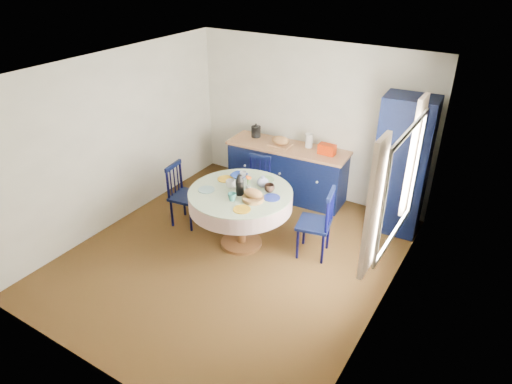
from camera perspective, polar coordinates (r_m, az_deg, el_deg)
floor at (r=6.26m, az=-2.96°, el=-7.98°), size 4.50×4.50×0.00m
ceiling at (r=5.18m, az=-3.67°, el=14.82°), size 4.50×4.50×0.00m
wall_back at (r=7.41m, az=6.77°, el=8.90°), size 4.00×0.02×2.50m
wall_left at (r=6.86m, az=-17.23°, el=6.13°), size 0.02×4.50×2.50m
wall_right at (r=4.88m, az=16.46°, el=-3.27°), size 0.02×4.50×2.50m
window at (r=5.02m, az=17.39°, el=1.11°), size 0.10×1.74×1.45m
kitchen_counter at (r=7.51m, az=3.92°, el=2.72°), size 2.01×0.75×1.12m
pantry_cabinet at (r=6.67m, az=17.73°, el=3.06°), size 0.73×0.55×2.00m
dining_table at (r=6.10m, az=-1.88°, el=-1.00°), size 1.39×1.39×1.12m
chair_left at (r=6.81m, az=-9.03°, el=-0.28°), size 0.46×0.47×0.95m
chair_far at (r=7.12m, az=0.13°, el=1.12°), size 0.45×0.43×0.87m
chair_right at (r=6.07m, az=7.68°, el=-3.81°), size 0.51×0.52×0.99m
mug_a at (r=6.13m, az=-3.21°, el=1.04°), size 0.13×0.13×0.10m
mug_b at (r=5.81m, az=-3.01°, el=-0.62°), size 0.11×0.11×0.10m
mug_c at (r=6.01m, az=1.69°, el=0.49°), size 0.14×0.14×0.11m
mug_d at (r=6.38m, az=-1.59°, el=2.19°), size 0.10×0.10×0.09m
cobalt_bowl at (r=6.38m, az=-2.13°, el=2.01°), size 0.23×0.23×0.06m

